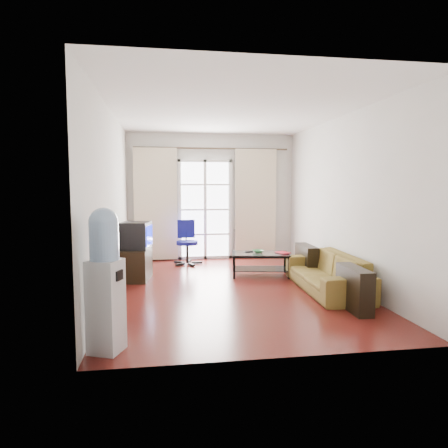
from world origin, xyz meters
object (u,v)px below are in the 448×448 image
(water_cooler, at_px, (105,277))
(sofa, at_px, (327,272))
(crt_tv, at_px, (135,235))
(coffee_table, at_px, (260,261))
(tv_stand, at_px, (135,264))
(task_chair, at_px, (187,251))

(water_cooler, bearing_deg, sofa, 53.69)
(water_cooler, bearing_deg, crt_tv, 111.02)
(coffee_table, distance_m, tv_stand, 2.17)
(tv_stand, distance_m, task_chair, 1.54)
(sofa, bearing_deg, tv_stand, -109.49)
(sofa, height_order, task_chair, task_chair)
(task_chair, xyz_separation_m, water_cooler, (-1.02, -4.20, 0.46))
(sofa, distance_m, tv_stand, 3.14)
(crt_tv, xyz_separation_m, task_chair, (0.95, 1.19, -0.49))
(task_chair, bearing_deg, sofa, -53.19)
(water_cooler, bearing_deg, coffee_table, 75.12)
(coffee_table, height_order, tv_stand, tv_stand)
(tv_stand, bearing_deg, coffee_table, 6.80)
(crt_tv, distance_m, task_chair, 1.60)
(coffee_table, bearing_deg, sofa, -56.42)
(crt_tv, bearing_deg, task_chair, 62.64)
(sofa, bearing_deg, coffee_table, -144.11)
(sofa, height_order, tv_stand, sofa)
(coffee_table, xyz_separation_m, crt_tv, (-2.17, 0.06, 0.49))
(sofa, height_order, crt_tv, crt_tv)
(crt_tv, relative_size, water_cooler, 0.41)
(coffee_table, relative_size, crt_tv, 1.88)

